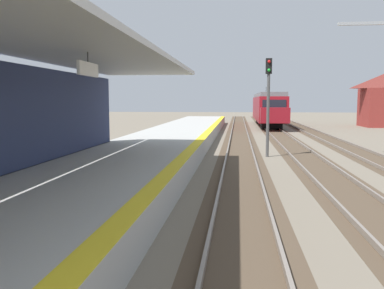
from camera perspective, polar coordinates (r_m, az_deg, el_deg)
station_platform at (r=17.04m, az=-8.28°, el=-2.64°), size 5.00×80.00×0.91m
track_pair_nearest_platform at (r=20.51m, az=6.61°, el=-2.29°), size 2.34×120.00×0.16m
track_pair_middle at (r=20.82m, az=16.02°, el=-2.37°), size 2.34×120.00×0.16m
approaching_train at (r=50.64m, az=10.33°, el=4.98°), size 2.93×19.60×4.76m
rail_signal_post at (r=22.56m, az=10.37°, el=6.41°), size 0.32×0.34×5.20m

